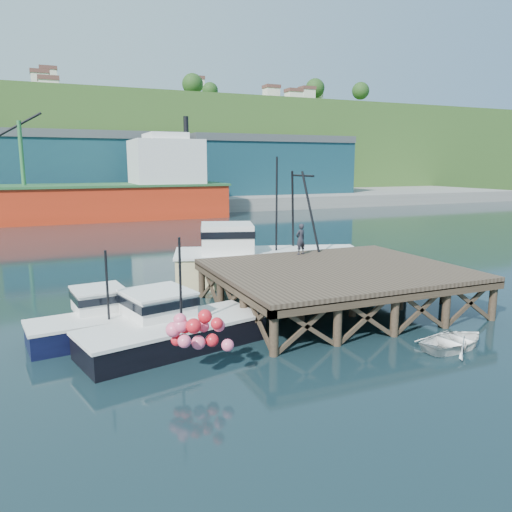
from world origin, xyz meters
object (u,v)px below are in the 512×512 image
dinghy (455,341)px  dockworker (301,239)px  boat_black (169,326)px  boat_navy (104,319)px  trawler (265,257)px

dinghy → dockworker: size_ratio=1.77×
boat_black → dockworker: bearing=19.9°
boat_navy → trawler: size_ratio=0.53×
boat_navy → dinghy: 14.50m
boat_navy → dinghy: (12.74, -6.91, -0.46)m
boat_navy → trawler: 12.24m
boat_navy → boat_black: (2.30, -2.19, 0.06)m
boat_black → dinghy: bearing=-37.9°
dinghy → dockworker: dockworker is taller
boat_navy → boat_black: boat_black is taller
boat_black → dockworker: (9.20, 6.09, 2.18)m
boat_black → trawler: trawler is taller
boat_navy → dockworker: size_ratio=3.61×
dinghy → dockworker: 11.21m
boat_black → dinghy: size_ratio=2.48×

